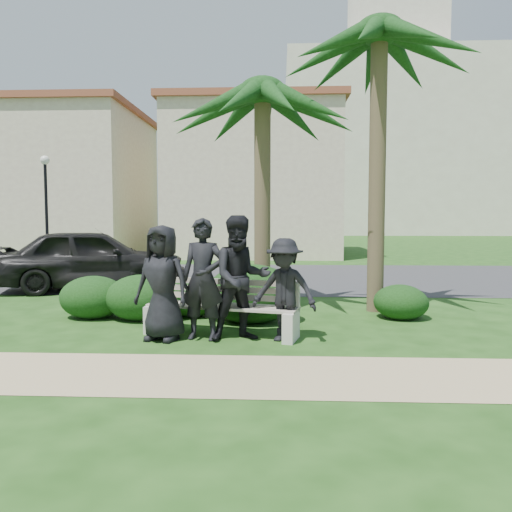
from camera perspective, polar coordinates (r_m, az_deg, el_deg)
The scene contains 22 objects.
ground at distance 7.66m, azimuth 0.73°, elevation -9.35°, with size 160.00×160.00×0.00m, color #1B4112.
footpath at distance 5.93m, azimuth 0.10°, elevation -13.45°, with size 30.00×1.60×0.01m, color tan.
asphalt_street at distance 15.55m, azimuth 1.75°, elevation -2.39°, with size 160.00×8.00×0.01m, color #2D2D30.
stucco_bldg_left at distance 28.30m, azimuth -23.18°, elevation 7.71°, with size 10.40×8.40×7.30m.
stucco_bldg_right at distance 25.54m, azimuth -0.11°, elevation 8.46°, with size 8.40×8.40×7.30m.
hotel_tower at distance 64.98m, azimuth 15.38°, elevation 14.42°, with size 26.00×18.00×37.30m.
street_lamp at distance 21.56m, azimuth -22.89°, elevation 6.98°, with size 0.36×0.36×4.29m.
park_bench at distance 7.78m, azimuth -4.02°, elevation -6.31°, with size 2.50×1.08×0.83m.
man_a at distance 7.53m, azimuth -10.65°, elevation -3.03°, with size 0.84×0.54×1.71m, color black.
man_b at distance 7.46m, azimuth -6.08°, elevation -2.63°, with size 0.66×0.44×1.82m, color black.
man_c at distance 7.38m, azimuth -1.74°, elevation -2.54°, with size 0.90×0.70×1.86m, color black.
man_d at distance 7.35m, azimuth 3.27°, elevation -3.89°, with size 0.98×0.57×1.52m, color black.
hedge_a at distance 9.60m, azimuth -18.11°, elevation -4.38°, with size 1.21×1.00×0.79m, color black.
hedge_b at distance 9.18m, azimuth -12.96°, elevation -4.52°, with size 1.28×1.06×0.84m, color black.
hedge_c at distance 9.36m, azimuth -7.55°, elevation -4.67°, with size 1.08×0.90×0.71m, color black.
hedge_d at distance 8.77m, azimuth -0.51°, elevation -4.13°, with size 1.60×1.32×1.04m, color black.
hedge_e at distance 9.39m, azimuth 16.34°, elevation -5.06°, with size 0.95×0.79×0.62m, color black.
hedge_f at distance 9.50m, azimuth 16.15°, elevation -4.91°, with size 0.96×0.80×0.63m, color black.
hedge_extra at distance 9.25m, azimuth -11.21°, elevation -4.57°, with size 1.21×1.00×0.79m, color black.
palm_left at distance 10.12m, azimuth 0.74°, elevation 18.04°, with size 3.00×3.00×5.17m.
palm_right at distance 10.53m, azimuth 13.95°, elevation 23.33°, with size 3.00×3.00×6.25m.
car_a at distance 13.34m, azimuth -18.12°, elevation -0.32°, with size 1.85×4.60×1.57m, color black.
Camera 1 is at (0.26, -7.44, 1.81)m, focal length 35.00 mm.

